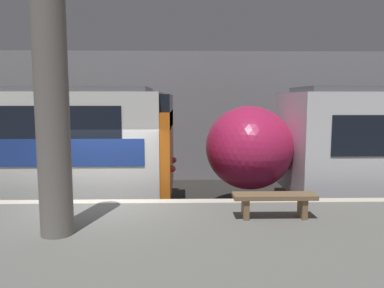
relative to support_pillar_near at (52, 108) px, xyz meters
name	(u,v)px	position (x,y,z in m)	size (l,w,h in m)	color
ground_plane	(102,247)	(0.24, 2.04, -3.08)	(120.00, 120.00, 0.00)	#282623
platform	(71,270)	(0.24, -0.18, -2.56)	(40.00, 4.45, 1.06)	slate
station_rear_barrier	(138,117)	(0.24, 8.88, -0.55)	(50.00, 0.15, 5.05)	gray
support_pillar_near	(52,108)	(0.00, 0.00, 0.00)	(0.52, 0.52, 4.06)	slate
platform_bench	(274,200)	(3.68, 0.73, -1.69)	(1.50, 0.40, 0.45)	brown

